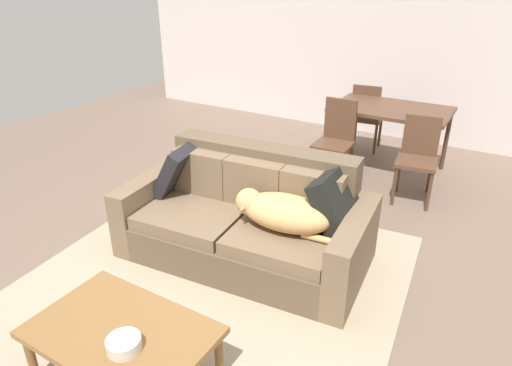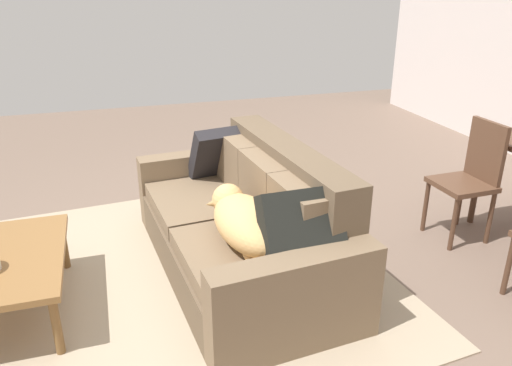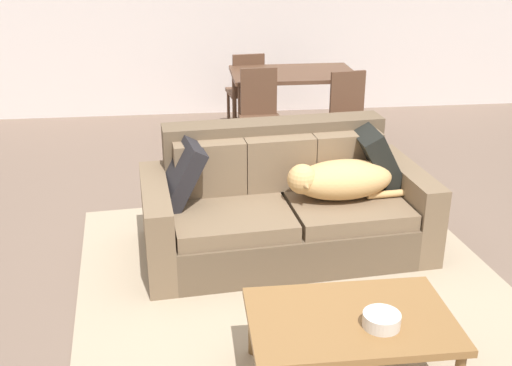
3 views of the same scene
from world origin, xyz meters
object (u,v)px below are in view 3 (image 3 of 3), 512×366
dog_on_left_cushion (339,180)px  dining_table (293,79)px  throw_pillow_by_right_arm (377,158)px  coffee_table (350,324)px  dining_chair_far_left (247,88)px  dining_chair_near_right (351,112)px  bowl_on_coffee_table (382,320)px  throw_pillow_by_left_arm (181,172)px  dining_chair_near_left (260,113)px  couch (283,206)px

dog_on_left_cushion → dining_table: (0.11, 2.51, 0.14)m
throw_pillow_by_right_arm → coffee_table: size_ratio=0.45×
dining_chair_far_left → dog_on_left_cushion: bearing=89.7°
throw_pillow_by_right_arm → dining_chair_near_right: 1.69m
dog_on_left_cushion → bowl_on_coffee_table: 1.51m
throw_pillow_by_left_arm → dining_chair_near_left: bearing=66.7°
dog_on_left_cushion → bowl_on_coffee_table: (-0.14, -1.50, -0.13)m
throw_pillow_by_left_arm → dining_table: (1.20, 2.40, 0.08)m
coffee_table → dining_table: bearing=84.5°
couch → dog_on_left_cushion: couch is taller
throw_pillow_by_left_arm → dining_chair_near_right: size_ratio=0.52×
dining_table → dining_chair_near_left: bearing=-125.3°
dining_table → bowl_on_coffee_table: bearing=-93.5°
couch → dog_on_left_cushion: 0.46m
throw_pillow_by_left_arm → dining_chair_near_left: 1.97m
coffee_table → dining_table: 3.94m
dining_chair_far_left → dining_chair_near_left: bearing=84.4°
throw_pillow_by_left_arm → dining_chair_far_left: (0.76, 2.93, -0.13)m
throw_pillow_by_right_arm → dining_chair_near_left: dining_chair_near_left is taller
bowl_on_coffee_table → dining_chair_near_left: 3.41m
bowl_on_coffee_table → dog_on_left_cushion: bearing=84.6°
throw_pillow_by_left_arm → dining_chair_near_left: size_ratio=0.49×
dining_table → dining_chair_near_right: dining_chair_near_right is taller
throw_pillow_by_right_arm → bowl_on_coffee_table: throw_pillow_by_right_arm is taller
couch → dining_chair_far_left: size_ratio=2.32×
throw_pillow_by_right_arm → dining_chair_far_left: 2.88m
throw_pillow_by_right_arm → dining_table: size_ratio=0.35×
bowl_on_coffee_table → dining_chair_near_right: bearing=77.9°
dining_table → dining_chair_far_left: (-0.45, 0.52, -0.21)m
throw_pillow_by_left_arm → bowl_on_coffee_table: 1.87m
bowl_on_coffee_table → dining_chair_far_left: size_ratio=0.21×
dining_chair_near_left → dining_chair_far_left: bearing=89.4°
throw_pillow_by_left_arm → dining_chair_near_right: dining_chair_near_right is taller
dining_chair_near_left → throw_pillow_by_left_arm: bearing=-115.0°
dining_chair_near_left → bowl_on_coffee_table: bearing=-88.7°
couch → dining_table: 2.47m
couch → coffee_table: (0.10, -1.52, 0.03)m
throw_pillow_by_right_arm → dining_table: bearing=96.0°
dog_on_left_cushion → dining_table: dining_table is taller
coffee_table → dining_chair_near_right: size_ratio=1.16×
throw_pillow_by_right_arm → coffee_table: bearing=-110.5°
throw_pillow_by_right_arm → dining_chair_near_left: 1.80m
throw_pillow_by_left_arm → dining_chair_far_left: bearing=75.5°
coffee_table → dining_chair_near_left: dining_chair_near_left is taller
dog_on_left_cushion → dining_chair_near_left: (-0.32, 1.90, -0.04)m
dining_table → dining_chair_near_right: 0.80m
throw_pillow_by_left_arm → dining_chair_near_right: 2.46m
dining_table → coffee_table: bearing=-95.5°
dining_table → dining_chair_near_left: (-0.43, -0.60, -0.18)m
dog_on_left_cushion → throw_pillow_by_right_arm: size_ratio=1.94×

